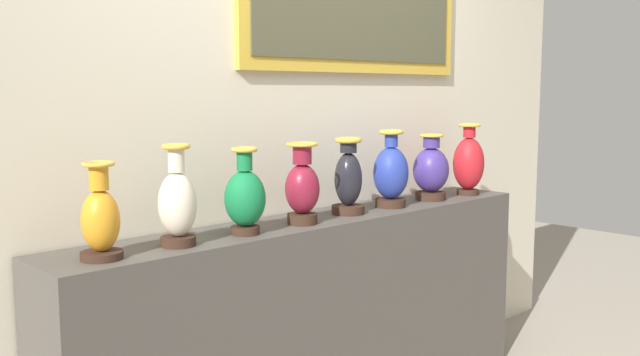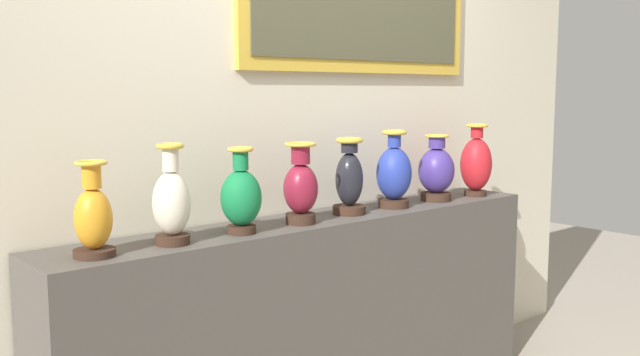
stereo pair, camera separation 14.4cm
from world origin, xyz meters
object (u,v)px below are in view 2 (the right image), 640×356
Objects in this scene: vase_amber at (93,217)px; vase_onyx at (349,180)px; vase_emerald at (241,197)px; vase_burgundy at (301,187)px; vase_ivory at (172,203)px; vase_cobalt at (394,174)px; vase_crimson at (476,164)px; vase_indigo at (436,171)px.

vase_amber is 1.21m from vase_onyx.
vase_emerald is 0.30m from vase_burgundy.
vase_ivory is at bearing -0.37° from vase_amber.
vase_ivory is 1.00× the size of vase_cobalt.
vase_cobalt is (0.28, -0.01, 0.00)m from vase_onyx.
vase_crimson is (1.50, 0.00, 0.03)m from vase_emerald.
vase_cobalt is 1.10× the size of vase_indigo.
vase_amber is 0.59m from vase_emerald.
vase_crimson reaches higher than vase_cobalt.
vase_amber is 0.85× the size of vase_crimson.
vase_crimson is (0.29, -0.03, 0.02)m from vase_indigo.
vase_cobalt is (1.49, 0.02, 0.03)m from vase_amber.
vase_amber is at bearing -179.15° from vase_cobalt.
vase_emerald is at bearing -0.85° from vase_ivory.
vase_indigo is at bearing 0.19° from vase_cobalt.
vase_onyx is 0.89m from vase_crimson.
vase_onyx is at bearing 6.22° from vase_burgundy.
vase_burgundy is 1.02× the size of vase_indigo.
vase_ivory is 1.08× the size of vase_burgundy.
vase_indigo is (0.91, 0.03, -0.00)m from vase_burgundy.
vase_cobalt reaches higher than vase_onyx.
vase_crimson is (0.60, -0.03, 0.01)m from vase_cobalt.
vase_onyx is at bearing 179.16° from vase_indigo.
vase_indigo is at bearing 0.73° from vase_amber.
vase_cobalt is (1.20, 0.02, 0.01)m from vase_ivory.
vase_emerald is 0.62m from vase_onyx.
vase_cobalt is 0.31m from vase_indigo.
vase_crimson is at bearing -2.68° from vase_cobalt.
vase_burgundy is 0.91m from vase_indigo.
vase_crimson is at bearing 0.00° from vase_emerald.
vase_emerald is 0.89× the size of vase_crimson.
vase_burgundy is (0.90, -0.00, 0.02)m from vase_amber.
vase_crimson is at bearing -0.20° from vase_burgundy.
vase_amber is at bearing 179.83° from vase_crimson.
vase_onyx is 0.60m from vase_indigo.
vase_onyx is 0.28m from vase_cobalt.
vase_emerald is at bearing -176.45° from vase_onyx.
vase_burgundy is 0.92× the size of vase_cobalt.
vase_burgundy is (0.60, -0.00, 0.00)m from vase_ivory.
vase_ivory is 1.10× the size of vase_indigo.
vase_emerald reaches higher than vase_amber.
vase_ivory is 0.97× the size of vase_crimson.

